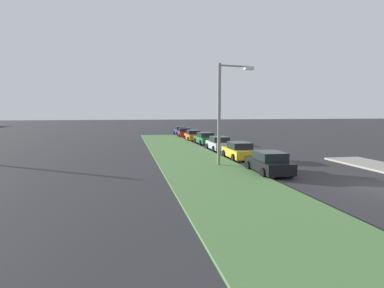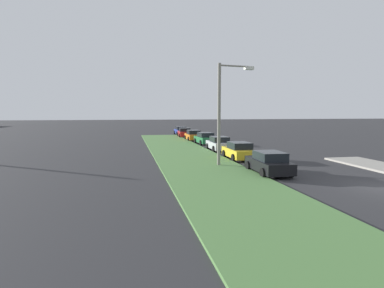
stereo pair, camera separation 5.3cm
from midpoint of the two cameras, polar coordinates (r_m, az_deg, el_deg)
The scene contains 9 objects.
grass_median at distance 25.32m, azimuth 0.74°, elevation -3.30°, with size 60.00×6.00×0.12m, color #517F42.
parked_car_black at distance 21.61m, azimuth 13.46°, elevation -3.27°, with size 4.35×2.12×1.47m.
parked_car_yellow at distance 27.71m, azimuth 8.33°, elevation -1.21°, with size 4.32×2.05×1.47m.
parked_car_silver at distance 33.73m, azimuth 4.83°, elevation 0.06°, with size 4.31×2.04×1.47m.
parked_car_green at distance 40.23m, azimuth 2.36°, elevation 0.99°, with size 4.38×2.17×1.47m.
parked_car_orange at distance 45.24m, azimuth 0.27°, elevation 1.52°, with size 4.32×2.05×1.47m.
parked_car_red at distance 51.40m, azimuth -1.31°, elevation 2.02°, with size 4.39×2.20×1.47m.
parked_car_blue at distance 56.68m, azimuth -1.95°, elevation 2.37°, with size 4.32×2.05×1.47m.
streetlight at distance 23.83m, azimuth 5.64°, elevation 6.55°, with size 0.71×2.87×7.50m.
Camera 2 is at (-14.48, 13.40, 4.03)m, focal length 30.25 mm.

